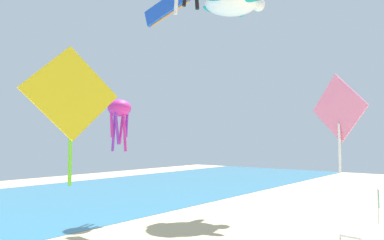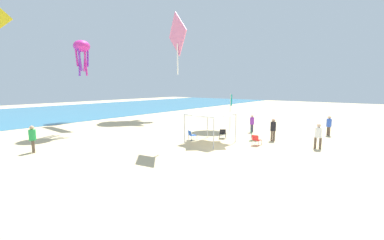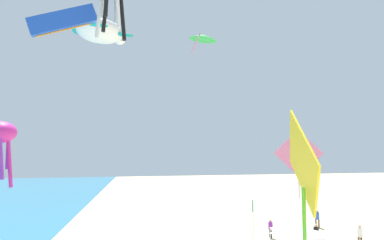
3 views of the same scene
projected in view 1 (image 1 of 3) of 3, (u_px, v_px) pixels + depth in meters
The scene contains 8 objects.
ocean_strip at pixel (21, 205), 36.78m from camera, with size 120.00×28.58×0.02m, color teal.
canopy_tent at pixel (383, 230), 16.56m from camera, with size 3.13×3.07×2.75m.
banner_flag at pixel (379, 213), 21.55m from camera, with size 0.36×0.06×3.71m.
kite_octopus_magenta at pixel (119, 111), 30.69m from camera, with size 2.00×2.00×4.44m.
kite_diamond_yellow at pixel (71, 98), 11.02m from camera, with size 2.99×0.80×4.36m.
kite_parafoil_blue at pixel (169, 5), 31.89m from camera, with size 1.13×5.56×3.34m.
kite_diamond_pink at pixel (339, 112), 15.51m from camera, with size 1.35×2.72×4.27m.
kite_turtle_white at pixel (232, 4), 36.90m from camera, with size 7.10×7.09×2.49m.
Camera 1 is at (-17.90, -1.16, 6.60)m, focal length 33.51 mm.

